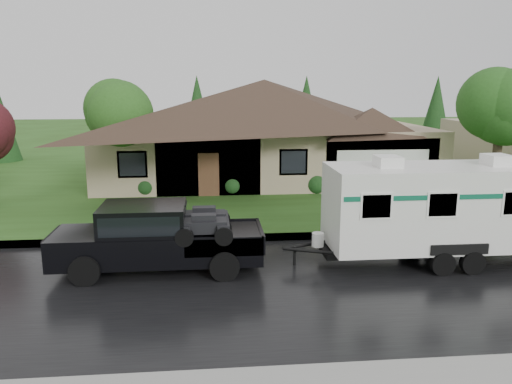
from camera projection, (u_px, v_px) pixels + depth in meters
ground at (249, 261)px, 15.68m from camera, size 140.00×140.00×0.00m
road at (255, 286)px, 13.73m from camera, size 140.00×8.00×0.01m
curb at (244, 238)px, 17.85m from camera, size 140.00×0.50×0.15m
lawn at (229, 175)px, 30.27m from camera, size 140.00×26.00×0.15m
house_main at (270, 118)px, 28.61m from camera, size 19.44×10.80×6.90m
tree_left_green at (120, 111)px, 23.54m from camera, size 3.55×3.55×5.87m
tree_right_green at (501, 111)px, 22.84m from camera, size 3.58×3.58×5.93m
shrub_row at (274, 183)px, 24.78m from camera, size 13.60×1.00×1.00m
pickup_truck at (154, 235)px, 14.72m from camera, size 6.07×2.31×2.02m
travel_trailer at (443, 206)px, 15.38m from camera, size 7.48×2.63×3.36m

